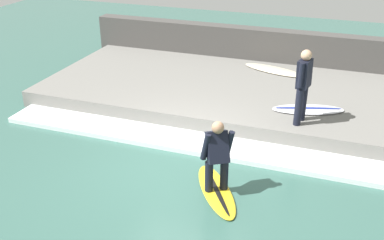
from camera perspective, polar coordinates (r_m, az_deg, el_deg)
The scene contains 9 objects.
ground_plane at distance 8.99m, azimuth -1.51°, elevation -5.87°, with size 28.00×28.00×0.00m, color #386056.
concrete_ledge at distance 11.92m, azimuth 4.60°, elevation 3.51°, with size 4.40×9.62×0.43m, color slate.
back_wall at distance 14.01m, azimuth 7.36°, elevation 8.84°, with size 0.50×10.10×1.35m, color #474442.
wave_foam_crest at distance 9.70m, azimuth 0.41°, elevation -2.93°, with size 0.88×9.14×0.11m, color white.
surfboard_riding at distance 8.24m, azimuth 3.08°, elevation -8.93°, with size 1.74×1.36×0.07m.
surfer_riding at distance 7.82m, azimuth 3.22°, elevation -4.22°, with size 0.55×0.55×1.36m.
surfer_waiting_near at distance 9.69m, azimuth 13.95°, elevation 4.62°, with size 0.54×0.31×1.63m.
surfboard_waiting_near at distance 10.64m, azimuth 14.52°, elevation 1.33°, with size 1.06×1.74×0.07m.
surfboard_spare at distance 13.02m, azimuth 10.37°, elevation 6.27°, with size 1.12×1.93×0.06m.
Camera 1 is at (-7.12, -2.78, 4.72)m, focal length 42.00 mm.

